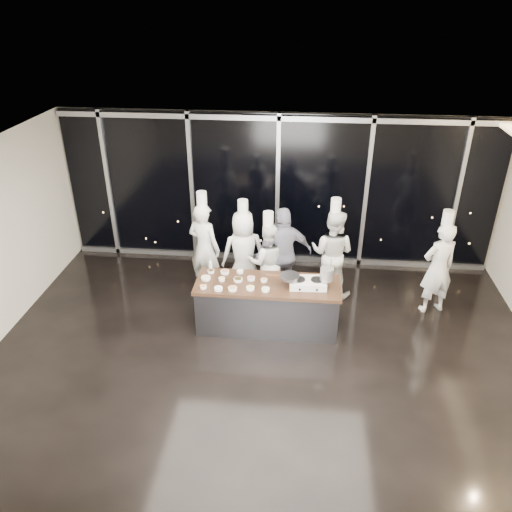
# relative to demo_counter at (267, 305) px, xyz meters

# --- Properties ---
(ground) EXTENTS (9.00, 9.00, 0.00)m
(ground) POSITION_rel_demo_counter_xyz_m (0.00, -0.90, -0.45)
(ground) COLOR black
(ground) RESTS_ON ground
(room_shell) EXTENTS (9.02, 7.02, 3.21)m
(room_shell) POSITION_rel_demo_counter_xyz_m (0.18, -0.90, 1.79)
(room_shell) COLOR beige
(room_shell) RESTS_ON ground
(window_wall) EXTENTS (8.90, 0.11, 3.20)m
(window_wall) POSITION_rel_demo_counter_xyz_m (0.00, 2.53, 1.14)
(window_wall) COLOR black
(window_wall) RESTS_ON ground
(demo_counter) EXTENTS (2.46, 0.86, 0.90)m
(demo_counter) POSITION_rel_demo_counter_xyz_m (0.00, 0.00, 0.00)
(demo_counter) COLOR #3B3A40
(demo_counter) RESTS_ON ground
(stove) EXTENTS (0.63, 0.42, 0.14)m
(stove) POSITION_rel_demo_counter_xyz_m (0.67, -0.02, 0.51)
(stove) COLOR silver
(stove) RESTS_ON demo_counter
(frying_pan) EXTENTS (0.58, 0.35, 0.06)m
(frying_pan) POSITION_rel_demo_counter_xyz_m (0.36, -0.02, 0.61)
(frying_pan) COLOR slate
(frying_pan) RESTS_ON stove
(stock_pot) EXTENTS (0.23, 0.23, 0.22)m
(stock_pot) POSITION_rel_demo_counter_xyz_m (0.98, -0.02, 0.70)
(stock_pot) COLOR #ACACAE
(stock_pot) RESTS_ON stove
(prep_bowls) EXTENTS (1.20, 0.72, 0.05)m
(prep_bowls) POSITION_rel_demo_counter_xyz_m (-0.60, -0.02, 0.47)
(prep_bowls) COLOR white
(prep_bowls) RESTS_ON demo_counter
(squeeze_bottle) EXTENTS (0.06, 0.06, 0.22)m
(squeeze_bottle) POSITION_rel_demo_counter_xyz_m (-1.04, 0.34, 0.55)
(squeeze_bottle) COLOR silver
(squeeze_bottle) RESTS_ON demo_counter
(chef_far_left) EXTENTS (0.79, 0.67, 2.06)m
(chef_far_left) POSITION_rel_demo_counter_xyz_m (-1.31, 1.14, 0.48)
(chef_far_left) COLOR silver
(chef_far_left) RESTS_ON ground
(chef_left) EXTENTS (0.95, 0.76, 1.93)m
(chef_left) POSITION_rel_demo_counter_xyz_m (-0.55, 1.14, 0.41)
(chef_left) COLOR silver
(chef_left) RESTS_ON ground
(chef_center) EXTENTS (0.82, 0.68, 1.80)m
(chef_center) POSITION_rel_demo_counter_xyz_m (-0.07, 0.95, 0.34)
(chef_center) COLOR silver
(chef_center) RESTS_ON ground
(guest) EXTENTS (1.18, 0.80, 1.86)m
(guest) POSITION_rel_demo_counter_xyz_m (0.22, 1.00, 0.48)
(guest) COLOR black
(guest) RESTS_ON ground
(chef_right) EXTENTS (1.03, 0.91, 1.98)m
(chef_right) POSITION_rel_demo_counter_xyz_m (1.13, 1.26, 0.43)
(chef_right) COLOR silver
(chef_right) RESTS_ON ground
(chef_side) EXTENTS (0.76, 0.63, 2.00)m
(chef_side) POSITION_rel_demo_counter_xyz_m (2.99, 0.84, 0.45)
(chef_side) COLOR silver
(chef_side) RESTS_ON ground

